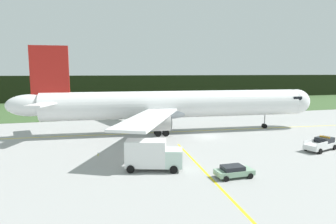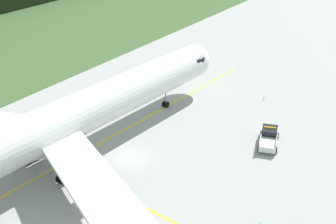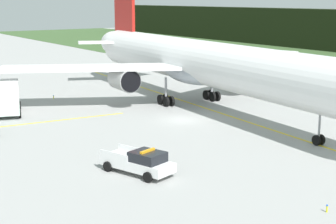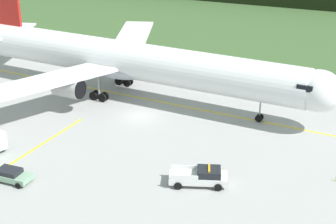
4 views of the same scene
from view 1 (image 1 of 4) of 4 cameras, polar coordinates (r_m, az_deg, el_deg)
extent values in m
plane|color=#9B9C9A|center=(51.51, 7.55, -4.82)|extent=(320.00, 320.00, 0.00)
cube|color=#3A572D|center=(96.06, -3.67, 1.10)|extent=(320.00, 45.85, 0.04)
cube|color=black|center=(120.72, -6.28, 4.76)|extent=(288.00, 5.78, 9.81)
cube|color=yellow|center=(55.41, 1.62, -3.85)|extent=(76.15, 6.22, 0.01)
cube|color=yellow|center=(31.67, 8.71, -12.96)|extent=(2.73, 31.26, 0.01)
cylinder|color=silver|center=(54.59, 1.64, 1.52)|extent=(47.96, 8.66, 4.97)
ellipsoid|color=silver|center=(64.87, 23.57, 1.87)|extent=(5.84, 5.38, 4.97)
ellipsoid|color=silver|center=(54.75, -25.19, 1.19)|extent=(8.22, 4.33, 3.73)
ellipsoid|color=#ACB4BF|center=(54.28, -0.82, 0.03)|extent=(10.96, 6.03, 2.73)
cube|color=black|center=(64.12, 22.73, 2.63)|extent=(2.16, 4.85, 0.70)
cube|color=silver|center=(64.74, -6.41, 1.90)|extent=(11.01, 21.08, 0.35)
cylinder|color=#A9A9A9|center=(61.82, -4.31, 0.40)|extent=(3.83, 2.90, 2.62)
cylinder|color=black|center=(62.07, -2.59, 0.45)|extent=(0.31, 2.42, 2.41)
cube|color=silver|center=(42.45, -3.72, -1.14)|extent=(13.67, 20.54, 0.35)
cylinder|color=#A9A9A9|center=(46.20, -1.84, -2.09)|extent=(3.83, 2.90, 2.62)
cylinder|color=black|center=(46.54, 0.43, -2.01)|extent=(0.31, 2.42, 2.41)
cube|color=#B11D17|center=(53.75, -22.00, 6.93)|extent=(6.28, 0.92, 9.36)
cube|color=silver|center=(57.54, -21.61, 2.17)|extent=(4.19, 7.12, 0.28)
cube|color=silver|center=(50.63, -23.00, 1.40)|extent=(5.04, 7.20, 0.28)
cylinder|color=gray|center=(61.70, 18.27, -1.34)|extent=(0.20, 0.20, 2.74)
cylinder|color=black|center=(62.14, 18.10, -2.55)|extent=(0.91, 0.29, 0.90)
cylinder|color=black|center=(61.70, 18.33, -2.63)|extent=(0.91, 0.29, 0.90)
cylinder|color=gray|center=(57.54, -2.39, -1.43)|extent=(0.28, 0.28, 2.74)
cylinder|color=black|center=(57.54, -1.64, -2.81)|extent=(1.22, 0.39, 1.20)
cylinder|color=black|center=(58.22, -1.76, -2.69)|extent=(1.22, 0.39, 1.20)
cylinder|color=black|center=(57.33, -3.02, -2.86)|extent=(1.22, 0.39, 1.20)
cylinder|color=black|center=(58.01, -3.12, -2.73)|extent=(1.22, 0.39, 1.20)
cylinder|color=gray|center=(51.25, -1.25, -2.57)|extent=(0.28, 0.28, 2.74)
cylinder|color=black|center=(51.98, -0.56, -3.96)|extent=(1.22, 0.39, 1.20)
cylinder|color=black|center=(51.31, -0.41, -4.11)|extent=(1.22, 0.39, 1.20)
cylinder|color=black|center=(51.74, -2.08, -4.02)|extent=(1.22, 0.39, 1.20)
cylinder|color=black|center=(51.06, -1.96, -4.18)|extent=(1.22, 0.39, 1.20)
cube|color=silver|center=(47.69, 27.50, -5.76)|extent=(6.02, 3.72, 0.70)
cube|color=black|center=(48.43, 28.13, -4.76)|extent=(2.74, 2.50, 0.70)
cube|color=silver|center=(46.86, 25.71, -5.16)|extent=(2.61, 0.95, 0.45)
cube|color=silver|center=(45.95, 27.80, -5.54)|extent=(2.61, 0.95, 0.45)
cube|color=orange|center=(48.34, 28.17, -4.26)|extent=(0.64, 1.42, 0.16)
cylinder|color=black|center=(49.90, 27.48, -5.61)|extent=(0.80, 0.47, 0.76)
cylinder|color=black|center=(48.99, 29.63, -5.98)|extent=(0.80, 0.47, 0.76)
cylinder|color=black|center=(46.62, 25.21, -6.36)|extent=(0.80, 0.47, 0.76)
cylinder|color=black|center=(45.64, 27.47, -6.80)|extent=(0.80, 0.47, 0.76)
cube|color=silver|center=(33.93, 1.16, -8.88)|extent=(2.54, 2.86, 2.00)
cube|color=white|center=(33.97, -4.34, -7.98)|extent=(5.06, 3.67, 3.02)
cylinder|color=#99999E|center=(34.36, -2.78, -10.57)|extent=(0.76, 0.33, 1.04)
cylinder|color=#99999E|center=(34.55, -5.83, -10.50)|extent=(0.76, 0.33, 1.04)
cylinder|color=black|center=(35.37, 1.18, -9.87)|extent=(0.94, 0.52, 0.90)
cylinder|color=black|center=(33.09, 1.13, -11.13)|extent=(0.94, 0.52, 0.90)
cylinder|color=black|center=(35.74, -6.68, -9.73)|extent=(0.94, 0.52, 0.90)
cylinder|color=black|center=(33.49, -7.29, -10.96)|extent=(0.94, 0.52, 0.90)
cube|color=#81A688|center=(32.72, 12.74, -11.32)|extent=(4.10, 1.86, 0.55)
cube|color=black|center=(32.47, 12.44, -10.53)|extent=(2.30, 1.62, 0.45)
cylinder|color=black|center=(34.25, 14.07, -10.97)|extent=(0.60, 0.19, 0.60)
cylinder|color=black|center=(32.77, 15.75, -11.90)|extent=(0.60, 0.19, 0.60)
cylinder|color=black|center=(32.94, 9.71, -11.61)|extent=(0.60, 0.19, 0.60)
cylinder|color=black|center=(31.40, 11.24, -12.63)|extent=(0.60, 0.19, 0.60)
cylinder|color=yellow|center=(40.81, -13.43, -8.06)|extent=(0.10, 0.10, 0.36)
sphere|color=blue|center=(40.74, -13.44, -7.75)|extent=(0.12, 0.12, 0.12)
camera|label=2|loc=(29.26, -66.25, 40.57)|focal=49.12mm
camera|label=3|loc=(65.90, 61.12, 4.86)|focal=56.70mm
camera|label=4|loc=(49.38, 86.47, 19.27)|focal=55.34mm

